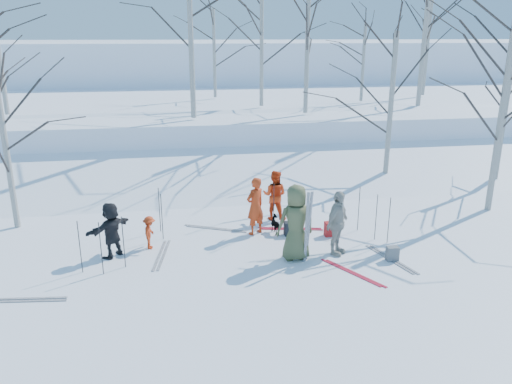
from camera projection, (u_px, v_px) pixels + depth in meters
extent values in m
plane|color=white|center=(265.00, 256.00, 13.09)|extent=(120.00, 120.00, 0.00)
cube|color=white|center=(233.00, 178.00, 19.63)|extent=(70.00, 9.49, 4.12)
cube|color=white|center=(212.00, 117.00, 28.78)|extent=(70.00, 18.00, 2.20)
cube|color=white|center=(195.00, 73.00, 48.24)|extent=(90.00, 30.00, 6.00)
imported|color=#4A5130|center=(296.00, 223.00, 12.65)|extent=(1.03, 0.72, 1.99)
imported|color=#BE3311|center=(255.00, 206.00, 14.32)|extent=(0.74, 0.68, 1.70)
imported|color=red|center=(275.00, 195.00, 15.48)|extent=(0.95, 0.87, 1.58)
imported|color=#BE3311|center=(150.00, 233.00, 13.44)|extent=(0.43, 0.64, 0.92)
imported|color=beige|center=(337.00, 223.00, 12.96)|extent=(1.02, 1.01, 1.73)
imported|color=black|center=(111.00, 230.00, 12.86)|extent=(1.25, 1.31, 1.48)
imported|color=black|center=(277.00, 225.00, 14.55)|extent=(0.41, 0.65, 0.51)
cube|color=silver|center=(307.00, 228.00, 12.44)|extent=(0.07, 0.16, 1.90)
cube|color=silver|center=(309.00, 226.00, 12.52)|extent=(0.12, 0.23, 1.89)
cylinder|color=black|center=(376.00, 217.00, 13.95)|extent=(0.02, 0.02, 1.34)
cylinder|color=black|center=(101.00, 249.00, 11.91)|extent=(0.02, 0.02, 1.34)
cylinder|color=black|center=(124.00, 242.00, 12.28)|extent=(0.02, 0.02, 1.34)
cylinder|color=black|center=(389.00, 221.00, 13.70)|extent=(0.02, 0.02, 1.34)
cylinder|color=black|center=(159.00, 210.00, 14.55)|extent=(0.02, 0.02, 1.34)
cylinder|color=black|center=(359.00, 209.00, 14.63)|extent=(0.02, 0.02, 1.34)
cylinder|color=black|center=(162.00, 217.00, 13.98)|extent=(0.02, 0.02, 1.34)
cylinder|color=black|center=(280.00, 200.00, 15.45)|extent=(0.02, 0.02, 1.34)
cylinder|color=black|center=(274.00, 205.00, 14.98)|extent=(0.02, 0.02, 1.34)
cylinder|color=black|center=(80.00, 247.00, 12.00)|extent=(0.02, 0.02, 1.34)
cube|color=#A8191A|center=(330.00, 229.00, 14.35)|extent=(0.32, 0.22, 0.42)
cube|color=#5B5F63|center=(392.00, 254.00, 12.78)|extent=(0.30, 0.20, 0.38)
cube|color=black|center=(290.00, 229.00, 14.41)|extent=(0.34, 0.24, 0.40)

